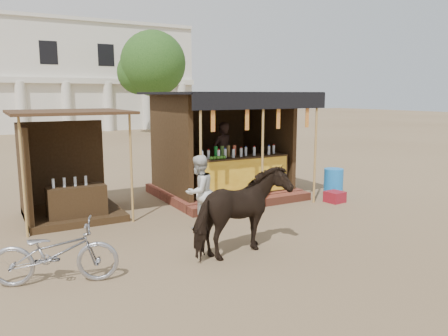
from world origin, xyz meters
name	(u,v)px	position (x,y,z in m)	size (l,w,h in m)	color
ground	(264,235)	(0.00, 0.00, 0.00)	(120.00, 120.00, 0.00)	#846B4C
main_stall	(224,158)	(1.00, 3.36, 1.03)	(3.60, 3.61, 2.78)	brown
secondary_stall	(63,180)	(-3.17, 3.24, 0.85)	(2.40, 2.40, 2.38)	#382514
cow	(242,212)	(-0.94, -0.69, 0.75)	(0.81, 1.78, 1.50)	black
motorbike	(55,253)	(-3.89, -0.33, 0.47)	(0.62, 1.77, 0.93)	#92939A
bystander	(199,192)	(-0.88, 1.09, 0.75)	(0.73, 0.57, 1.51)	silver
blue_barrel	(333,182)	(3.64, 1.95, 0.36)	(0.52, 0.52, 0.73)	blue
red_crate	(335,197)	(3.09, 1.31, 0.14)	(0.42, 0.42, 0.28)	maroon
cooler	(276,188)	(2.18, 2.58, 0.23)	(0.69, 0.51, 0.46)	#197331
background_building	(15,77)	(-2.00, 29.94, 3.98)	(26.00, 7.45, 8.18)	silver
tree	(150,66)	(5.81, 22.14, 4.63)	(4.50, 4.40, 7.00)	#382314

